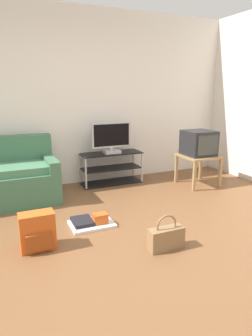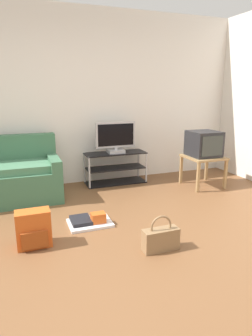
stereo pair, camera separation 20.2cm
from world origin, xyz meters
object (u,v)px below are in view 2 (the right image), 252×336
object	(u,v)px
side_table	(203,161)
handbag	(161,238)
tv_stand	(115,168)
backpack	(34,229)
crt_tv	(204,144)
flat_tv	(116,138)
floor_tray	(89,221)

from	to	relation	value
side_table	handbag	world-z (taller)	side_table
tv_stand	side_table	size ratio (longest dim) A/B	1.78
backpack	crt_tv	bearing A→B (deg)	11.95
tv_stand	handbag	xyz separation A→B (m)	(-0.27, -2.18, -0.14)
handbag	crt_tv	bearing A→B (deg)	45.85
backpack	side_table	bearing A→B (deg)	11.65
backpack	tv_stand	bearing A→B (deg)	40.18
tv_stand	side_table	world-z (taller)	tv_stand
flat_tv	side_table	world-z (taller)	flat_tv
handbag	backpack	bearing A→B (deg)	156.43
tv_stand	floor_tray	bearing A→B (deg)	-119.14
handbag	floor_tray	size ratio (longest dim) A/B	0.73
side_table	handbag	size ratio (longest dim) A/B	1.57
crt_tv	handbag	xyz separation A→B (m)	(-1.52, -1.57, -0.56)
backpack	handbag	bearing A→B (deg)	-33.81
side_table	backpack	world-z (taller)	side_table
backpack	handbag	distance (m)	1.22
floor_tray	backpack	bearing A→B (deg)	-154.69
side_table	floor_tray	bearing A→B (deg)	-159.18
backpack	handbag	size ratio (longest dim) A/B	1.05
flat_tv	floor_tray	distance (m)	1.73
crt_tv	flat_tv	bearing A→B (deg)	154.72
flat_tv	side_table	xyz separation A→B (m)	(1.25, -0.60, -0.34)
crt_tv	backpack	bearing A→B (deg)	-157.80
flat_tv	side_table	bearing A→B (deg)	-25.88
floor_tray	tv_stand	bearing A→B (deg)	60.86
side_table	backpack	distance (m)	2.86
tv_stand	handbag	world-z (taller)	tv_stand
backpack	floor_tray	distance (m)	0.70
tv_stand	floor_tray	distance (m)	1.61
flat_tv	side_table	distance (m)	1.43
flat_tv	handbag	size ratio (longest dim) A/B	1.84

